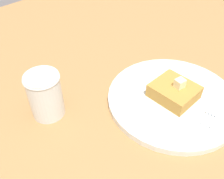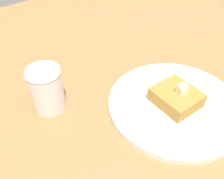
# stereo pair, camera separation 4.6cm
# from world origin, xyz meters

# --- Properties ---
(table_surface) EXTENTS (1.23, 1.23, 0.02)m
(table_surface) POSITION_xyz_m (0.00, 0.00, 0.01)
(table_surface) COLOR #9F7141
(table_surface) RESTS_ON ground
(plate) EXTENTS (0.26, 0.26, 0.01)m
(plate) POSITION_xyz_m (0.01, 0.05, 0.03)
(plate) COLOR silver
(plate) RESTS_ON table_surface
(toast_slice_center) EXTENTS (0.07, 0.08, 0.03)m
(toast_slice_center) POSITION_xyz_m (0.01, 0.05, 0.05)
(toast_slice_center) COLOR #B07F35
(toast_slice_center) RESTS_ON plate
(butter_pat_primary) EXTENTS (0.02, 0.02, 0.02)m
(butter_pat_primary) POSITION_xyz_m (0.01, 0.06, 0.07)
(butter_pat_primary) COLOR #F4E8AF
(butter_pat_primary) RESTS_ON toast_slice_center
(fork) EXTENTS (0.16, 0.04, 0.00)m
(fork) POSITION_xyz_m (-0.03, 0.12, 0.04)
(fork) COLOR silver
(fork) RESTS_ON plate
(syrup_jar) EXTENTS (0.06, 0.06, 0.09)m
(syrup_jar) POSITION_xyz_m (0.20, -0.10, 0.06)
(syrup_jar) COLOR #3A1505
(syrup_jar) RESTS_ON table_surface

